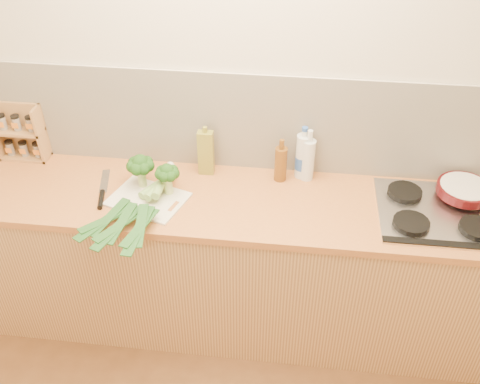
{
  "coord_description": "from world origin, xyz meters",
  "views": [
    {
      "loc": [
        0.3,
        -0.89,
        2.55
      ],
      "look_at": [
        0.06,
        1.1,
        1.02
      ],
      "focal_mm": 40.0,
      "sensor_mm": 36.0,
      "label": 1
    }
  ],
  "objects_px": {
    "chopping_board": "(148,199)",
    "chefs_knife": "(102,195)",
    "gas_hob": "(439,212)",
    "spice_rack": "(21,135)",
    "skillet": "(465,189)"
  },
  "relations": [
    {
      "from": "gas_hob",
      "to": "spice_rack",
      "type": "distance_m",
      "value": 2.21
    },
    {
      "from": "chopping_board",
      "to": "chefs_knife",
      "type": "relative_size",
      "value": 1.06
    },
    {
      "from": "skillet",
      "to": "chefs_knife",
      "type": "bearing_deg",
      "value": -165.72
    },
    {
      "from": "skillet",
      "to": "spice_rack",
      "type": "relative_size",
      "value": 1.23
    },
    {
      "from": "skillet",
      "to": "spice_rack",
      "type": "distance_m",
      "value": 2.33
    },
    {
      "from": "chefs_knife",
      "to": "gas_hob",
      "type": "bearing_deg",
      "value": -10.93
    },
    {
      "from": "chopping_board",
      "to": "skillet",
      "type": "height_order",
      "value": "skillet"
    },
    {
      "from": "chopping_board",
      "to": "skillet",
      "type": "xyz_separation_m",
      "value": [
        1.56,
        0.19,
        0.06
      ]
    },
    {
      "from": "skillet",
      "to": "spice_rack",
      "type": "bearing_deg",
      "value": -174.64
    },
    {
      "from": "gas_hob",
      "to": "chefs_knife",
      "type": "distance_m",
      "value": 1.66
    },
    {
      "from": "skillet",
      "to": "spice_rack",
      "type": "height_order",
      "value": "spice_rack"
    },
    {
      "from": "gas_hob",
      "to": "skillet",
      "type": "relative_size",
      "value": 1.48
    },
    {
      "from": "gas_hob",
      "to": "chefs_knife",
      "type": "height_order",
      "value": "gas_hob"
    },
    {
      "from": "chefs_knife",
      "to": "skillet",
      "type": "relative_size",
      "value": 0.87
    },
    {
      "from": "chopping_board",
      "to": "skillet",
      "type": "bearing_deg",
      "value": 25.54
    }
  ]
}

